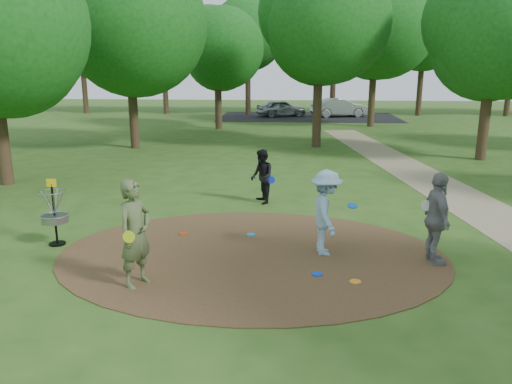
{
  "coord_description": "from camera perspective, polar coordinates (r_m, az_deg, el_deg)",
  "views": [
    {
      "loc": [
        0.86,
        -10.11,
        3.98
      ],
      "look_at": [
        0.0,
        1.2,
        1.1
      ],
      "focal_mm": 35.0,
      "sensor_mm": 36.0,
      "label": 1
    }
  ],
  "objects": [
    {
      "name": "ground",
      "position": [
        10.9,
        -0.48,
        -7.17
      ],
      "size": [
        100.0,
        100.0,
        0.0
      ],
      "primitive_type": "plane",
      "color": "#2D5119",
      "rests_on": "ground"
    },
    {
      "name": "dirt_clearing",
      "position": [
        10.89,
        -0.48,
        -7.12
      ],
      "size": [
        8.4,
        8.4,
        0.02
      ],
      "primitive_type": "cylinder",
      "color": "#47301C",
      "rests_on": "ground"
    },
    {
      "name": "parking_lot",
      "position": [
        40.32,
        6.0,
        8.52
      ],
      "size": [
        14.0,
        8.0,
        0.01
      ],
      "primitive_type": "cube",
      "color": "black",
      "rests_on": "ground"
    },
    {
      "name": "player_observer_with_disc",
      "position": [
        9.37,
        -13.64,
        -4.65
      ],
      "size": [
        0.76,
        0.87,
        2.02
      ],
      "color": "#4D5D35",
      "rests_on": "ground"
    },
    {
      "name": "player_throwing_with_disc",
      "position": [
        10.75,
        7.98,
        -2.38
      ],
      "size": [
        1.11,
        1.28,
        1.86
      ],
      "color": "#88B2CB",
      "rests_on": "ground"
    },
    {
      "name": "player_walking_with_disc",
      "position": [
        14.69,
        0.67,
        1.77
      ],
      "size": [
        0.84,
        0.94,
        1.61
      ],
      "color": "black",
      "rests_on": "ground"
    },
    {
      "name": "player_waiting_with_disc",
      "position": [
        10.76,
        19.96,
        -2.91
      ],
      "size": [
        0.62,
        1.17,
        1.93
      ],
      "color": "gray",
      "rests_on": "ground"
    },
    {
      "name": "disc_ground_cyan",
      "position": [
        12.05,
        -0.57,
        -4.89
      ],
      "size": [
        0.22,
        0.22,
        0.02
      ],
      "primitive_type": "cylinder",
      "color": "#1879C1",
      "rests_on": "dirt_clearing"
    },
    {
      "name": "disc_ground_blue",
      "position": [
        9.94,
        6.97,
        -9.29
      ],
      "size": [
        0.22,
        0.22,
        0.02
      ],
      "primitive_type": "cylinder",
      "color": "blue",
      "rests_on": "dirt_clearing"
    },
    {
      "name": "disc_ground_red",
      "position": [
        12.25,
        -8.29,
        -4.72
      ],
      "size": [
        0.22,
        0.22,
        0.02
      ],
      "primitive_type": "cylinder",
      "color": "#BA3612",
      "rests_on": "dirt_clearing"
    },
    {
      "name": "car_left",
      "position": [
        40.57,
        2.89,
        9.56
      ],
      "size": [
        4.22,
        2.94,
        1.33
      ],
      "primitive_type": "imported",
      "rotation": [
        0.0,
        0.0,
        1.96
      ],
      "color": "#979B9E",
      "rests_on": "ground"
    },
    {
      "name": "car_right",
      "position": [
        40.77,
        9.54,
        9.5
      ],
      "size": [
        4.71,
        2.67,
        1.47
      ],
      "primitive_type": "imported",
      "rotation": [
        0.0,
        0.0,
        1.84
      ],
      "color": "#A9AAB0",
      "rests_on": "ground"
    },
    {
      "name": "disc_ground_orange",
      "position": [
        9.73,
        11.29,
        -10.01
      ],
      "size": [
        0.22,
        0.22,
        0.02
      ],
      "primitive_type": "cylinder",
      "color": "orange",
      "rests_on": "dirt_clearing"
    },
    {
      "name": "disc_golf_basket",
      "position": [
        12.11,
        -22.1,
        -1.68
      ],
      "size": [
        0.63,
        0.63,
        1.54
      ],
      "color": "black",
      "rests_on": "ground"
    },
    {
      "name": "tree_ring",
      "position": [
        19.25,
        5.92,
        18.31
      ],
      "size": [
        37.02,
        46.01,
        9.55
      ],
      "color": "#332316",
      "rests_on": "ground"
    }
  ]
}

